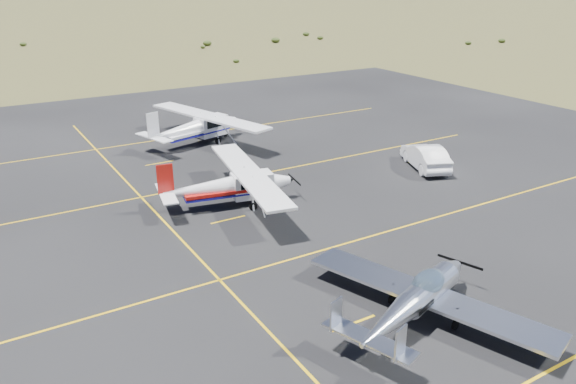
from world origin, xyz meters
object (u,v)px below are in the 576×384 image
object	(u,v)px
aircraft_cessna	(229,185)
sedan	(425,156)
aircraft_plain	(196,127)
aircraft_low_wing	(418,298)

from	to	relation	value
aircraft_cessna	sedan	size ratio (longest dim) A/B	2.27
aircraft_cessna	aircraft_plain	distance (m)	12.61
aircraft_cessna	sedan	distance (m)	14.04
aircraft_low_wing	aircraft_plain	distance (m)	26.13
aircraft_low_wing	aircraft_cessna	bearing A→B (deg)	75.86
aircraft_cessna	aircraft_plain	bearing A→B (deg)	86.51
aircraft_low_wing	aircraft_cessna	world-z (taller)	aircraft_cessna
aircraft_low_wing	aircraft_plain	world-z (taller)	aircraft_plain
aircraft_cessna	aircraft_plain	size ratio (longest dim) A/B	0.93
aircraft_low_wing	sedan	bearing A→B (deg)	26.40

